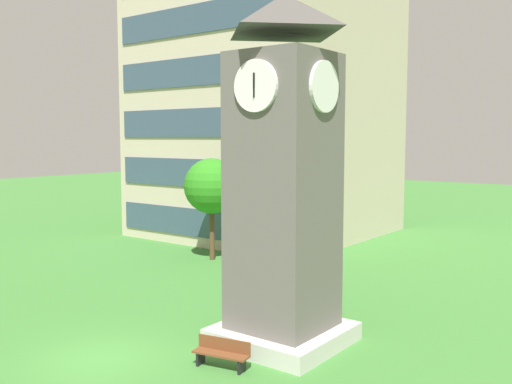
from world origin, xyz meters
The scene contains 5 objects.
ground_plane centered at (0.00, 0.00, 0.00)m, with size 160.00×160.00×0.00m, color #3D7A33.
office_building centered at (-10.17, 23.03, 14.40)m, with size 15.05×15.29×28.80m.
clock_tower centered at (3.85, 4.76, 5.27)m, with size 4.00×4.00×11.69m.
park_bench centered at (3.56, 1.88, 0.46)m, with size 1.86×0.84×0.88m.
tree_by_building centered at (-7.00, 13.27, 4.27)m, with size 3.20×3.20×5.89m.
Camera 1 is at (14.53, -10.76, 7.01)m, focal length 39.57 mm.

